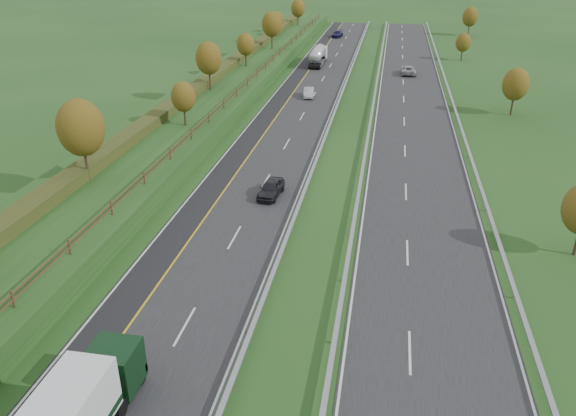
% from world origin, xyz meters
% --- Properties ---
extents(ground, '(400.00, 400.00, 0.00)m').
position_xyz_m(ground, '(8.00, 55.00, 0.00)').
color(ground, '#1C4117').
rests_on(ground, ground).
extents(near_carriageway, '(10.50, 200.00, 0.04)m').
position_xyz_m(near_carriageway, '(0.00, 60.00, 0.02)').
color(near_carriageway, black).
rests_on(near_carriageway, ground).
extents(far_carriageway, '(10.50, 200.00, 0.04)m').
position_xyz_m(far_carriageway, '(16.50, 60.00, 0.02)').
color(far_carriageway, black).
rests_on(far_carriageway, ground).
extents(hard_shoulder, '(3.00, 200.00, 0.04)m').
position_xyz_m(hard_shoulder, '(-3.75, 60.00, 0.02)').
color(hard_shoulder, black).
rests_on(hard_shoulder, ground).
extents(lane_markings, '(26.75, 200.00, 0.01)m').
position_xyz_m(lane_markings, '(6.40, 59.88, 0.05)').
color(lane_markings, silver).
rests_on(lane_markings, near_carriageway).
extents(embankment_left, '(12.00, 200.00, 2.00)m').
position_xyz_m(embankment_left, '(-13.00, 60.00, 1.00)').
color(embankment_left, '#1C4117').
rests_on(embankment_left, ground).
extents(hedge_left, '(2.20, 180.00, 1.10)m').
position_xyz_m(hedge_left, '(-15.00, 60.00, 2.55)').
color(hedge_left, '#2C3817').
rests_on(hedge_left, embankment_left).
extents(fence_left, '(0.12, 189.06, 1.20)m').
position_xyz_m(fence_left, '(-8.50, 59.59, 2.73)').
color(fence_left, '#422B19').
rests_on(fence_left, embankment_left).
extents(median_barrier_near, '(0.32, 200.00, 0.71)m').
position_xyz_m(median_barrier_near, '(5.70, 60.00, 0.61)').
color(median_barrier_near, '#97999F').
rests_on(median_barrier_near, ground).
extents(median_barrier_far, '(0.32, 200.00, 0.71)m').
position_xyz_m(median_barrier_far, '(10.80, 60.00, 0.61)').
color(median_barrier_far, '#97999F').
rests_on(median_barrier_far, ground).
extents(outer_barrier_far, '(0.32, 200.00, 0.71)m').
position_xyz_m(outer_barrier_far, '(22.30, 60.00, 0.62)').
color(outer_barrier_far, '#97999F').
rests_on(outer_barrier_far, ground).
extents(trees_left, '(6.64, 164.30, 7.66)m').
position_xyz_m(trees_left, '(-12.64, 56.63, 6.37)').
color(trees_left, '#2D2116').
rests_on(trees_left, embankment_left).
extents(trees_far, '(8.45, 118.60, 7.12)m').
position_xyz_m(trees_far, '(29.80, 89.21, 4.25)').
color(trees_far, '#2D2116').
rests_on(trees_far, ground).
extents(road_tanker, '(2.40, 11.22, 3.46)m').
position_xyz_m(road_tanker, '(-1.34, 95.73, 1.86)').
color(road_tanker, silver).
rests_on(road_tanker, near_carriageway).
extents(car_dark_near, '(2.25, 4.67, 1.54)m').
position_xyz_m(car_dark_near, '(2.51, 31.70, 0.81)').
color(car_dark_near, black).
rests_on(car_dark_near, near_carriageway).
extents(car_silver_mid, '(2.01, 4.50, 1.44)m').
position_xyz_m(car_silver_mid, '(0.60, 69.77, 0.76)').
color(car_silver_mid, '#A4A4A8').
rests_on(car_silver_mid, near_carriageway).
extents(car_small_far, '(2.73, 5.50, 1.54)m').
position_xyz_m(car_small_far, '(-0.99, 131.19, 0.81)').
color(car_small_far, '#13133D').
rests_on(car_small_far, near_carriageway).
extents(car_oncoming, '(2.76, 5.74, 1.58)m').
position_xyz_m(car_oncoming, '(16.11, 89.43, 0.83)').
color(car_oncoming, '#A2A3A7').
rests_on(car_oncoming, far_carriageway).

